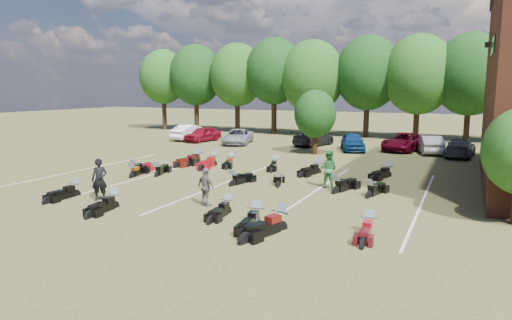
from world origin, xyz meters
The scene contains 35 objects.
ground centered at (0.00, 0.00, 0.00)m, with size 160.00×160.00×0.00m, color brown.
car_0 centered at (-14.26, 19.08, 0.71)m, with size 1.67×4.16×1.42m, color maroon.
car_1 centered at (-15.96, 19.72, 0.75)m, with size 1.59×4.57×1.50m, color silver.
car_2 centered at (-10.32, 18.71, 0.68)m, with size 2.25×4.88×1.36m, color gray.
car_3 centered at (-3.69, 20.49, 0.72)m, with size 2.01×4.95×1.44m, color black.
car_4 centered at (0.20, 18.75, 0.73)m, with size 1.73×4.30×1.47m, color navy.
car_5 centered at (6.01, 19.65, 0.70)m, with size 1.49×4.27×1.41m, color beige.
car_6 centered at (3.97, 20.47, 0.72)m, with size 2.39×5.19×1.44m, color #62051A.
car_7 centered at (8.21, 18.57, 0.68)m, with size 1.90×4.68×1.36m, color #3D3C41.
person_black centered at (-6.22, -2.78, 0.96)m, with size 0.70×0.46×1.93m, color black.
person_green centered at (2.34, 4.21, 0.97)m, with size 0.94×0.73×1.94m, color #296F36.
person_grey centered at (-1.37, -1.62, 0.84)m, with size 0.98×0.41×1.68m, color #5F5951.
motorcycle_1 centered at (-4.74, -3.56, 0.00)m, with size 0.69×2.16×1.20m, color black, non-canonical shape.
motorcycle_2 centered at (-7.96, -2.62, 0.00)m, with size 0.69×2.15×1.20m, color black, non-canonical shape.
motorcycle_3 centered at (0.01, -2.26, 0.00)m, with size 0.64×2.02×1.12m, color black, non-canonical shape.
motorcycle_4 centered at (1.69, -3.11, 0.00)m, with size 0.72×2.25×1.26m, color black, non-canonical shape.
motorcycle_5 centered at (2.78, -3.43, 0.00)m, with size 0.79×2.47×1.38m, color black, non-canonical shape.
motorcycle_6 centered at (5.72, -2.43, 0.00)m, with size 0.66×2.08×1.16m, color #470A11, non-canonical shape.
motorcycle_7 centered at (-9.04, 2.93, 0.00)m, with size 0.73×2.28×1.27m, color maroon, non-canonical shape.
motorcycle_8 centered at (-8.54, 2.16, 0.00)m, with size 0.69×2.17×1.21m, color black, non-canonical shape.
motorcycle_9 centered at (-7.47, 3.03, 0.00)m, with size 0.69×2.18×1.22m, color black, non-canonical shape.
motorcycle_10 centered at (-2.27, 2.60, 0.00)m, with size 0.70×2.19×1.22m, color black, non-canonical shape.
motorcycle_11 centered at (-0.03, 3.28, 0.00)m, with size 0.65×2.05×1.14m, color black, non-canonical shape.
motorcycle_12 centered at (4.68, 2.97, 0.00)m, with size 0.71×2.23×1.24m, color black, non-canonical shape.
motorcycle_13 centered at (3.06, 3.21, 0.00)m, with size 0.75×2.37×1.32m, color black, non-canonical shape.
motorcycle_14 centered at (-7.79, 7.64, 0.00)m, with size 0.79×2.49×1.39m, color #4D100B, non-canonical shape.
motorcycle_15 centered at (-6.30, 7.51, 0.00)m, with size 0.81×2.53×1.41m, color #A00B16, non-canonical shape.
motorcycle_16 centered at (-8.06, 8.35, 0.00)m, with size 0.78×2.45×1.37m, color black, non-canonical shape.
motorcycle_17 centered at (-5.38, 8.17, 0.00)m, with size 0.68×2.14×1.19m, color black, non-canonical shape.
motorcycle_18 centered at (-2.31, 8.33, 0.00)m, with size 0.66×2.07×1.15m, color black, non-canonical shape.
motorcycle_19 centered at (0.66, 7.81, 0.00)m, with size 0.72×2.25×1.25m, color black, non-canonical shape.
motorcycle_20 centered at (4.65, 8.46, 0.00)m, with size 0.72×2.27×1.26m, color black, non-canonical shape.
tree_line centered at (-1.00, 29.00, 6.31)m, with size 56.00×6.00×9.79m.
young_tree_midfield centered at (-2.00, 15.50, 3.09)m, with size 3.20×3.20×4.70m.
parking_lines centered at (-3.00, 3.00, 0.01)m, with size 20.10×14.00×0.01m.
Camera 1 is at (8.63, -18.00, 5.01)m, focal length 32.00 mm.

